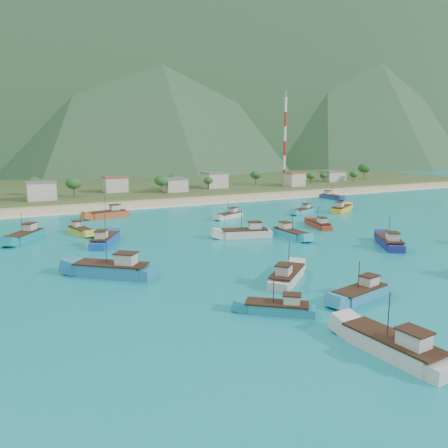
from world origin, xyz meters
name	(u,v)px	position (x,y,z in m)	size (l,w,h in m)	color
ground	(262,255)	(0.00, 0.00, 0.00)	(600.00, 600.00, 0.00)	#0C8A87
beach	(140,205)	(0.00, 79.00, 0.00)	(400.00, 18.00, 1.20)	beige
land	(102,189)	(0.00, 140.00, 0.00)	(400.00, 110.00, 2.40)	#385123
surf_line	(149,208)	(0.00, 69.50, 0.00)	(400.00, 2.50, 0.08)	white
mountains	(15,50)	(-18.31, 403.81, 106.83)	(1520.00, 440.00, 260.00)	slate
village	(156,184)	(14.10, 103.27, 4.47)	(212.41, 26.66, 6.36)	beige
vegetation	(132,184)	(4.27, 103.54, 5.14)	(275.65, 25.20, 8.98)	#235623
radio_tower	(285,141)	(81.32, 108.00, 22.09)	(1.20, 1.20, 40.98)	red
boat_0	(230,216)	(14.65, 40.22, 0.61)	(9.68, 6.42, 5.54)	beige
boat_1	(80,231)	(-27.26, 36.88, 0.62)	(4.69, 9.85, 5.60)	gold
boat_2	(245,234)	(5.42, 15.44, 0.86)	(12.13, 6.83, 6.87)	beige
boat_3	(287,277)	(-5.26, -15.55, 0.77)	(10.37, 9.33, 6.38)	beige
boat_4	(113,270)	(-28.41, -0.37, 1.01)	(12.43, 11.41, 7.71)	teal
boat_5	(105,241)	(-24.55, 22.95, 0.82)	(8.37, 11.51, 6.68)	#134BA9
boat_6	(394,348)	(-9.78, -40.06, 0.85)	(4.14, 11.74, 6.82)	beige
boat_7	(389,243)	(27.16, -6.22, 0.82)	(9.05, 11.30, 6.70)	navy
boat_11	(331,197)	(70.00, 60.75, 0.70)	(3.15, 10.19, 5.99)	navy
boat_12	(279,309)	(-13.66, -25.48, 0.55)	(8.46, 7.54, 5.19)	teal
boat_15	(303,211)	(38.63, 37.29, 0.60)	(9.57, 6.03, 5.45)	teal
boat_17	(290,234)	(14.45, 10.84, 0.75)	(3.26, 10.68, 6.29)	#229AB7
boat_18	(25,237)	(-39.19, 35.09, 0.84)	(9.09, 11.49, 6.79)	#10868E
boat_22	(319,225)	(27.91, 17.04, 0.64)	(5.15, 10.02, 5.68)	maroon
boat_24	(361,294)	(-0.63, -26.35, 0.67)	(10.25, 4.82, 5.83)	teal
boat_25	(341,209)	(51.01, 34.11, 0.82)	(11.37, 8.60, 6.65)	gold
boat_26	(108,214)	(-15.91, 57.31, 0.85)	(12.04, 5.74, 6.85)	#B54B24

